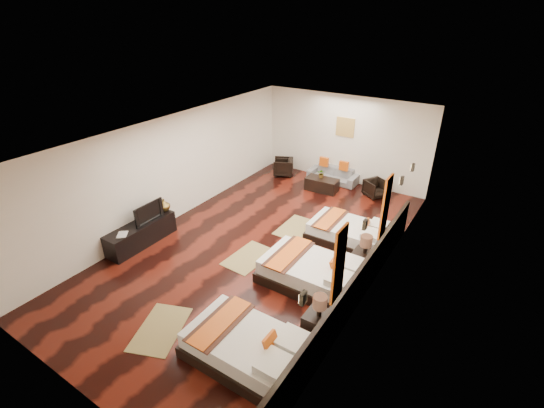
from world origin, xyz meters
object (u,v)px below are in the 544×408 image
Objects in this scene: bed_far at (349,232)px; armchair_left at (283,167)px; tv at (147,212)px; figurine at (164,205)px; sofa at (333,175)px; nightstand_a at (318,323)px; tv_console at (141,234)px; bed_near at (248,347)px; book at (117,235)px; nightstand_b at (364,260)px; coffee_table at (322,184)px; table_plant at (322,173)px; armchair_right at (375,188)px; bed_mid at (313,273)px.

bed_far is 2.91× the size of armchair_left.
figurine is at bearing 4.02° from tv.
sofa is at bearing 76.53° from armchair_left.
nightstand_a is 0.50× the size of tv_console.
tv_console is at bearing 161.57° from bed_near.
nightstand_b is at bearing 26.05° from book.
nightstand_a is 0.97× the size of nightstand_b.
bed_far is at bearing -51.04° from coffee_table.
book is (0.00, -0.62, 0.29)m from tv_console.
bed_near reaches higher than book.
bed_far is 5.05m from tv_console.
tv_console is 2.14× the size of tv.
bed_far is at bearing -59.06° from sofa.
nightstand_b is 4.23m from coffee_table.
table_plant is at bearing 66.28° from tv_console.
armchair_right is (-0.30, 2.79, 0.02)m from bed_far.
nightstand_b is 5.68m from armchair_left.
tv is at bearing -33.82° from armchair_left.
tv is at bearing -162.17° from nightstand_b.
nightstand_b is 1.45× the size of armchair_left.
bed_far is at bearing 33.89° from tv_console.
sofa is (-1.86, 3.12, -0.01)m from bed_far.
table_plant is at bearing 128.32° from nightstand_b.
bed_mid is 1.47m from nightstand_a.
bed_far is at bearing 103.28° from nightstand_a.
nightstand_a reaches higher than sofa.
book is (-4.20, 0.77, 0.30)m from bed_near.
book is 0.45× the size of armchair_left.
tv is (-4.14, -2.60, 0.55)m from bed_far.
figurine reaches higher than armchair_left.
armchair_right is at bearing 100.03° from nightstand_a.
book is at bearing -109.47° from sofa.
tv reaches higher than table_plant.
armchair_left is at bearing -166.12° from sofa.
bed_mid is at bearing -65.81° from table_plant.
tv is 0.87m from book.
armchair_right is at bearing 96.23° from bed_far.
bed_mid is at bearing -81.66° from tv.
table_plant is at bearing 137.15° from coffee_table.
nightstand_b reaches higher than book.
nightstand_b is 0.94× the size of coffee_table.
bed_far is 2.81m from armchair_right.
tv is at bearing -114.98° from coffee_table.
figurine is 1.14× the size of table_plant.
bed_mid is 4.62m from coffee_table.
armchair_left is at bearing 142.51° from bed_far.
coffee_table is (-1.56, -0.49, -0.07)m from armchair_right.
tv is at bearing -114.17° from table_plant.
bed_near is at bearing -0.20° from armchair_left.
bed_far is 6.49× the size of book.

